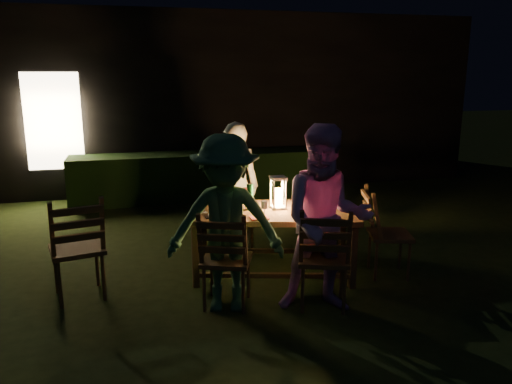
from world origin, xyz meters
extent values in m
plane|color=black|center=(0.00, 0.00, 0.00)|extent=(40.00, 40.00, 0.00)
cube|color=black|center=(0.00, 6.20, 1.60)|extent=(10.00, 4.00, 3.20)
cube|color=#FFE5B2|center=(-2.80, 4.21, 1.35)|extent=(0.90, 0.06, 1.60)
cube|color=black|center=(-0.50, 3.75, 0.40)|extent=(4.20, 0.70, 0.80)
cube|color=#54351C|center=(-0.13, 0.21, 0.70)|extent=(1.91, 1.28, 0.06)
cube|color=#54351C|center=(-0.99, 0.07, 0.32)|extent=(0.07, 0.07, 0.64)
cube|color=#54351C|center=(-0.81, 0.76, 0.32)|extent=(0.07, 0.07, 0.64)
cube|color=#54351C|center=(0.55, -0.34, 0.32)|extent=(0.07, 0.07, 0.64)
cube|color=#54351C|center=(0.73, 0.36, 0.32)|extent=(0.07, 0.07, 0.64)
cube|color=#54351C|center=(-0.76, -0.40, 0.45)|extent=(0.56, 0.55, 0.04)
cube|color=#54351C|center=(-0.83, -0.57, 0.73)|extent=(0.46, 0.30, 0.52)
cube|color=#54351C|center=(0.11, -0.63, 0.47)|extent=(0.58, 0.56, 0.04)
cube|color=#54351C|center=(0.05, -0.81, 0.76)|extent=(0.48, 0.30, 0.54)
cube|color=#54351C|center=(-0.37, 1.05, 0.48)|extent=(0.53, 0.52, 0.04)
cube|color=#54351C|center=(-0.34, 1.25, 0.78)|extent=(0.49, 0.23, 0.55)
cube|color=#54351C|center=(0.59, 0.80, 0.44)|extent=(0.56, 0.55, 0.04)
cube|color=#54351C|center=(0.66, 0.97, 0.72)|extent=(0.45, 0.30, 0.51)
cube|color=#54351C|center=(1.08, -0.11, 0.45)|extent=(0.53, 0.54, 0.04)
cube|color=#54351C|center=(0.89, -0.05, 0.73)|extent=(0.26, 0.47, 0.52)
cube|color=#54351C|center=(-2.12, 0.12, 0.49)|extent=(0.57, 0.55, 0.04)
cube|color=#54351C|center=(-2.08, -0.08, 0.80)|extent=(0.51, 0.26, 0.57)
imported|color=#E7E8C5|center=(-0.36, 1.12, 0.79)|extent=(0.65, 0.51, 1.58)
imported|color=#E59DD9|center=(0.09, -0.69, 0.86)|extent=(0.97, 0.84, 1.72)
imported|color=#387042|center=(-0.78, -0.46, 0.82)|extent=(1.17, 0.86, 1.63)
cube|color=white|center=(-0.07, 0.25, 0.74)|extent=(0.15, 0.15, 0.03)
cube|color=white|center=(-0.07, 0.25, 1.06)|extent=(0.16, 0.16, 0.03)
cylinder|color=#FF9E3F|center=(-0.07, 0.25, 0.86)|extent=(0.09, 0.09, 0.18)
cylinder|color=white|center=(-0.61, 0.57, 0.73)|extent=(0.25, 0.25, 0.01)
cylinder|color=white|center=(-0.72, 0.14, 0.73)|extent=(0.25, 0.25, 0.01)
cylinder|color=white|center=(0.36, 0.31, 0.73)|extent=(0.25, 0.25, 0.01)
cylinder|color=white|center=(0.25, -0.11, 0.73)|extent=(0.25, 0.25, 0.01)
cylinder|color=#0F471E|center=(-0.37, 0.28, 0.87)|extent=(0.07, 0.07, 0.28)
cube|color=red|center=(-0.36, -0.06, 0.73)|extent=(0.18, 0.14, 0.01)
cube|color=red|center=(0.32, -0.22, 0.73)|extent=(0.18, 0.14, 0.01)
cube|color=black|center=(-0.81, 0.08, 0.73)|extent=(0.14, 0.07, 0.01)
cylinder|color=olive|center=(-0.33, 1.65, 0.63)|extent=(0.48, 0.48, 0.04)
cylinder|color=olive|center=(-0.33, 1.65, 0.32)|extent=(0.06, 0.06, 0.63)
cylinder|color=#A5A8AD|center=(-0.33, 1.65, 0.76)|extent=(0.30, 0.30, 0.22)
cylinder|color=#0F471E|center=(-0.38, 1.61, 0.81)|extent=(0.07, 0.07, 0.32)
cylinder|color=#0F471E|center=(-0.28, 1.69, 0.81)|extent=(0.07, 0.07, 0.32)
camera|label=1|loc=(-1.55, -4.69, 2.15)|focal=35.00mm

